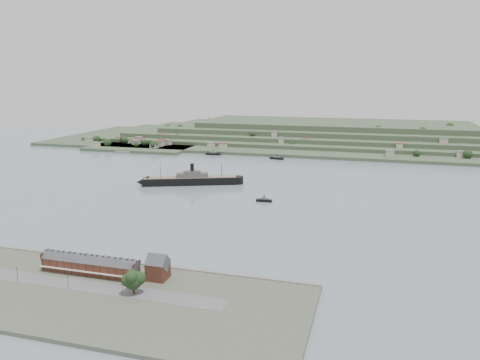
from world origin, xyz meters
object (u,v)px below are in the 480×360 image
(fig_tree, at_px, (133,280))
(tugboat, at_px, (264,200))
(steamship, at_px, (188,180))
(terrace_row, at_px, (90,265))
(gabled_building, at_px, (158,268))

(fig_tree, bearing_deg, tugboat, 84.12)
(steamship, relative_size, tugboat, 7.40)
(terrace_row, height_order, steamship, steamship)
(steamship, height_order, tugboat, steamship)
(tugboat, bearing_deg, gabled_building, -95.39)
(gabled_building, distance_m, tugboat, 171.72)
(gabled_building, relative_size, fig_tree, 1.14)
(steamship, bearing_deg, gabled_building, -71.53)
(gabled_building, height_order, steamship, steamship)
(terrace_row, height_order, fig_tree, fig_tree)
(steamship, height_order, fig_tree, steamship)
(tugboat, bearing_deg, steamship, 154.27)
(tugboat, bearing_deg, terrace_row, -107.05)
(terrace_row, distance_m, gabled_building, 37.74)
(terrace_row, bearing_deg, steamship, 98.80)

